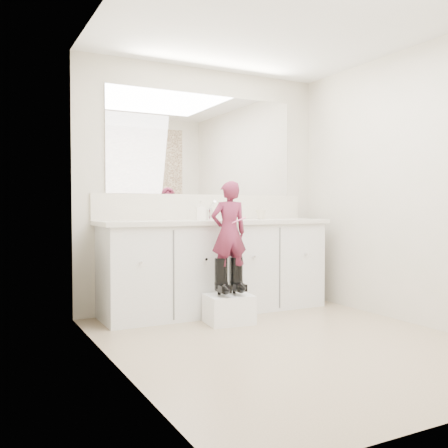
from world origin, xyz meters
TOP-DOWN VIEW (x-y plane):
  - floor at (0.00, 0.00)m, footprint 3.00×3.00m
  - ceiling at (0.00, 0.00)m, footprint 3.00×3.00m
  - wall_back at (0.00, 1.50)m, footprint 2.60×0.00m
  - wall_left at (-1.30, 0.00)m, footprint 0.00×3.00m
  - wall_right at (1.30, 0.00)m, footprint 0.00×3.00m
  - vanity_cabinet at (0.00, 1.23)m, footprint 2.20×0.55m
  - countertop at (0.00, 1.21)m, footprint 2.28×0.58m
  - backsplash at (0.00, 1.49)m, footprint 2.28×0.03m
  - mirror at (0.00, 1.49)m, footprint 2.00×0.02m
  - faucet at (0.00, 1.38)m, footprint 0.08×0.08m
  - cup at (0.54, 1.28)m, footprint 0.11×0.11m
  - soap_bottle at (-0.15, 1.25)m, footprint 0.10×0.10m
  - step_stool at (-0.11, 0.75)m, footprint 0.42×0.36m
  - boot_left at (-0.19, 0.75)m, footprint 0.14×0.23m
  - boot_right at (-0.04, 0.75)m, footprint 0.14×0.23m
  - toddler at (-0.11, 0.75)m, footprint 0.34×0.25m
  - toothbrush at (-0.04, 0.70)m, footprint 0.14×0.03m

SIDE VIEW (x-z plane):
  - floor at x=0.00m, z-range 0.00..0.00m
  - step_stool at x=-0.11m, z-range 0.00..0.25m
  - boot_left at x=-0.19m, z-range 0.25..0.57m
  - boot_right at x=-0.04m, z-range 0.25..0.57m
  - vanity_cabinet at x=0.00m, z-range 0.00..0.85m
  - toddler at x=-0.11m, z-range 0.35..1.24m
  - countertop at x=0.00m, z-range 0.85..0.89m
  - toothbrush at x=-0.04m, z-range 0.87..0.93m
  - cup at x=0.54m, z-range 0.89..0.99m
  - faucet at x=0.00m, z-range 0.89..0.99m
  - soap_bottle at x=-0.15m, z-range 0.89..1.07m
  - backsplash at x=0.00m, z-range 0.89..1.14m
  - wall_back at x=0.00m, z-range -0.10..2.50m
  - wall_left at x=-1.30m, z-range -0.30..2.70m
  - wall_right at x=1.30m, z-range -0.30..2.70m
  - mirror at x=0.00m, z-range 1.14..2.14m
  - ceiling at x=0.00m, z-range 2.40..2.40m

